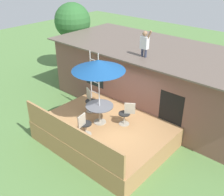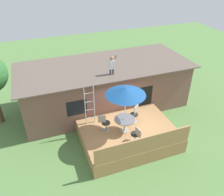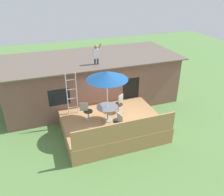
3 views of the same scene
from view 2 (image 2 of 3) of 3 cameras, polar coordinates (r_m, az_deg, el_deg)
ground_plane at (r=12.57m, az=3.70°, el=-10.17°), size 40.00×40.00×0.00m
house at (r=14.48m, az=-1.79°, el=3.11°), size 10.50×4.50×2.86m
deck at (r=12.31m, az=3.76°, el=-8.79°), size 4.79×3.86×0.80m
deck_railing at (r=10.50m, az=8.11°, el=-11.50°), size 4.69×0.08×0.90m
patio_table at (r=11.48m, az=3.16°, el=-5.88°), size 1.04×1.04×0.74m
patio_umbrella at (r=10.49m, az=3.44°, el=1.73°), size 1.90×1.90×2.54m
step_ladder at (r=11.74m, az=-5.60°, el=-1.94°), size 0.52×0.04×2.20m
person_figure at (r=12.42m, az=-0.02°, el=8.48°), size 0.47×0.20×1.11m
patio_chair_left at (r=11.60m, az=-1.90°, el=-6.22°), size 0.59×0.44×0.92m
patio_chair_right at (r=12.26m, az=5.68°, el=-3.98°), size 0.56×0.46×0.92m
patio_chair_near at (r=10.95m, az=6.04°, el=-9.12°), size 0.44×0.62×0.92m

